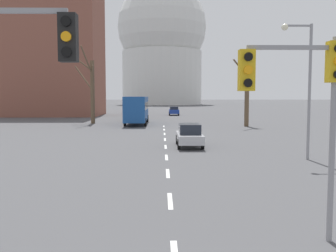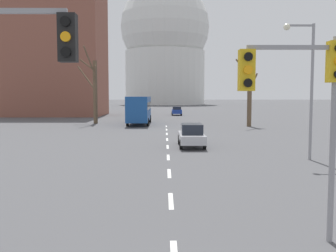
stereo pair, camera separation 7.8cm
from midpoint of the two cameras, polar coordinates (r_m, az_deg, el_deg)
name	(u,v)px [view 1 (the left image)]	position (r m, az deg, el deg)	size (l,w,h in m)	color
lane_stripe_1	(170,201)	(12.83, 0.15, -11.31)	(0.16, 2.00, 0.01)	silver
lane_stripe_2	(168,173)	(17.21, -0.16, -7.22)	(0.16, 2.00, 0.01)	silver
lane_stripe_3	(166,157)	(21.63, -0.34, -4.79)	(0.16, 2.00, 0.01)	silver
lane_stripe_4	(166,147)	(26.08, -0.46, -3.19)	(0.16, 2.00, 0.01)	silver
lane_stripe_5	(165,139)	(30.55, -0.54, -2.05)	(0.16, 2.00, 0.01)	silver
lane_stripe_6	(165,134)	(35.02, -0.60, -1.21)	(0.16, 2.00, 0.01)	silver
lane_stripe_7	(164,130)	(39.50, -0.65, -0.56)	(0.16, 2.00, 0.01)	silver
lane_stripe_8	(164,126)	(43.98, -0.69, -0.04)	(0.16, 2.00, 0.01)	silver
traffic_signal_near_left	(1,64)	(8.34, -24.41, 8.57)	(2.43, 0.34, 5.46)	gray
traffic_signal_near_right	(303,87)	(9.37, 19.71, 5.57)	(2.44, 0.34, 4.89)	gray
street_lamp_right	(304,77)	(21.93, 19.96, 7.06)	(1.71, 0.36, 7.43)	gray
sedan_near_left	(174,111)	(69.76, 0.88, 2.34)	(1.88, 4.44, 1.64)	navy
sedan_near_right	(189,135)	(26.11, 3.19, -1.38)	(1.76, 4.50, 1.61)	#B7B7BC
sedan_mid_centre	(139,114)	(57.76, -4.48, 1.90)	(1.85, 4.07, 1.73)	#2D4C33
city_bus	(137,108)	(47.47, -4.82, 2.76)	(2.66, 10.80, 3.48)	#19478C
bare_tree_left_near	(92,88)	(49.37, -11.62, 5.63)	(3.04, 4.18, 9.73)	brown
bare_tree_right_near	(247,93)	(44.61, 11.87, 4.90)	(2.81, 3.14, 7.70)	brown
capitol_dome	(162,44)	(167.26, -0.94, 12.44)	(38.55, 38.55, 54.45)	silver
apartment_block_left	(50,51)	(72.88, -17.52, 10.85)	(18.00, 14.00, 23.58)	brown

